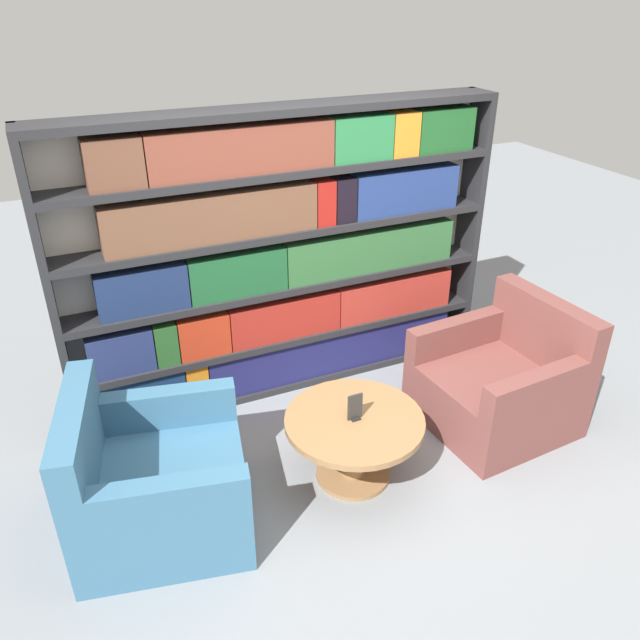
% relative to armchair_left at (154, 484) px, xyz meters
% --- Properties ---
extents(ground_plane, '(14.00, 14.00, 0.00)m').
position_rel_armchair_left_xyz_m(ground_plane, '(1.20, -0.21, -0.29)').
color(ground_plane, gray).
extents(bookshelf, '(3.11, 0.30, 2.04)m').
position_rel_armchair_left_xyz_m(bookshelf, '(1.21, 1.05, 0.70)').
color(bookshelf, silver).
rests_on(bookshelf, ground_plane).
extents(armchair_left, '(1.07, 1.06, 0.86)m').
position_rel_armchair_left_xyz_m(armchair_left, '(0.00, 0.00, 0.00)').
color(armchair_left, '#386684').
rests_on(armchair_left, ground_plane).
extents(armchair_right, '(0.96, 0.95, 0.86)m').
position_rel_armchair_left_xyz_m(armchair_right, '(2.35, -0.01, 0.00)').
color(armchair_right, brown).
rests_on(armchair_right, ground_plane).
extents(coffee_table, '(0.84, 0.84, 0.44)m').
position_rel_armchair_left_xyz_m(coffee_table, '(1.18, -0.11, 0.03)').
color(coffee_table, olive).
rests_on(coffee_table, ground_plane).
extents(table_sign, '(0.09, 0.06, 0.17)m').
position_rel_armchair_left_xyz_m(table_sign, '(1.18, -0.11, 0.22)').
color(table_sign, black).
rests_on(table_sign, coffee_table).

